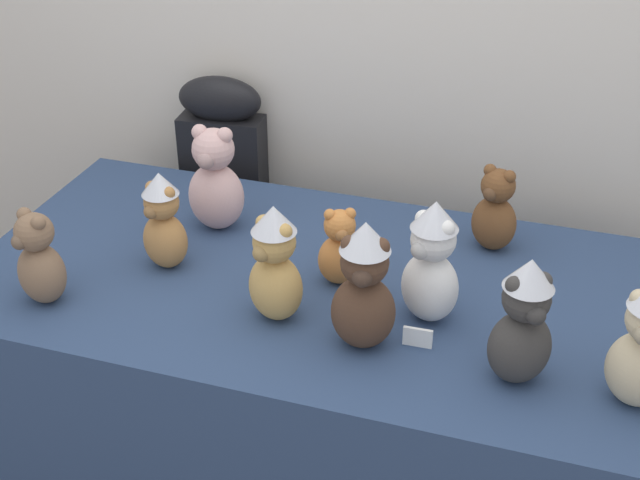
% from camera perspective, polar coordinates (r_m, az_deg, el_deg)
% --- Properties ---
extents(display_table, '(1.87, 0.96, 0.73)m').
position_cam_1_polar(display_table, '(2.49, 0.00, -9.61)').
color(display_table, navy).
rests_on(display_table, ground_plane).
extents(instrument_case, '(0.29, 0.14, 1.02)m').
position_cam_1_polar(instrument_case, '(3.03, -6.20, 1.78)').
color(instrument_case, black).
rests_on(instrument_case, ground_plane).
extents(teddy_bear_ginger, '(0.14, 0.13, 0.22)m').
position_cam_1_polar(teddy_bear_ginger, '(2.20, 1.31, -0.59)').
color(teddy_bear_ginger, '#D17F3D').
rests_on(teddy_bear_ginger, display_table).
extents(teddy_bear_mocha, '(0.16, 0.15, 0.26)m').
position_cam_1_polar(teddy_bear_mocha, '(2.23, -18.16, -1.30)').
color(teddy_bear_mocha, '#7F6047').
rests_on(teddy_bear_mocha, display_table).
extents(teddy_bear_caramel, '(0.15, 0.14, 0.28)m').
position_cam_1_polar(teddy_bear_caramel, '(2.29, -10.38, 1.21)').
color(teddy_bear_caramel, '#B27A42').
rests_on(teddy_bear_caramel, display_table).
extents(teddy_bear_blush, '(0.16, 0.15, 0.32)m').
position_cam_1_polar(teddy_bear_blush, '(2.45, -6.98, 3.87)').
color(teddy_bear_blush, beige).
rests_on(teddy_bear_blush, display_table).
extents(teddy_bear_charcoal, '(0.19, 0.18, 0.32)m').
position_cam_1_polar(teddy_bear_charcoal, '(1.90, 13.34, -5.44)').
color(teddy_bear_charcoal, '#383533').
rests_on(teddy_bear_charcoal, display_table).
extents(teddy_bear_honey, '(0.18, 0.16, 0.31)m').
position_cam_1_polar(teddy_bear_honey, '(2.05, -3.02, -1.65)').
color(teddy_bear_honey, tan).
rests_on(teddy_bear_honey, display_table).
extents(teddy_bear_cocoa, '(0.17, 0.15, 0.33)m').
position_cam_1_polar(teddy_bear_cocoa, '(1.95, 2.93, -3.16)').
color(teddy_bear_cocoa, '#4C3323').
rests_on(teddy_bear_cocoa, display_table).
extents(teddy_bear_snow, '(0.19, 0.18, 0.33)m').
position_cam_1_polar(teddy_bear_snow, '(2.05, 7.41, -1.54)').
color(teddy_bear_snow, white).
rests_on(teddy_bear_snow, display_table).
extents(teddy_bear_chestnut, '(0.16, 0.15, 0.25)m').
position_cam_1_polar(teddy_bear_chestnut, '(2.39, 11.56, 1.87)').
color(teddy_bear_chestnut, brown).
rests_on(teddy_bear_chestnut, display_table).
extents(name_card_front_left, '(0.07, 0.01, 0.05)m').
position_cam_1_polar(name_card_front_left, '(2.03, 6.51, -6.45)').
color(name_card_front_left, white).
rests_on(name_card_front_left, display_table).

